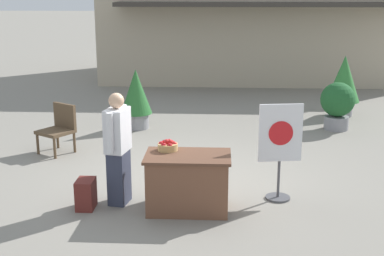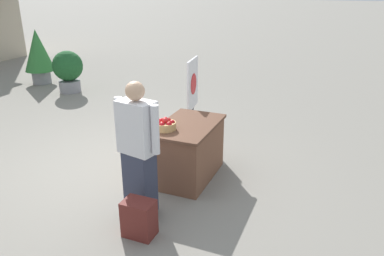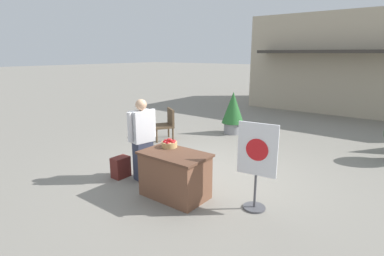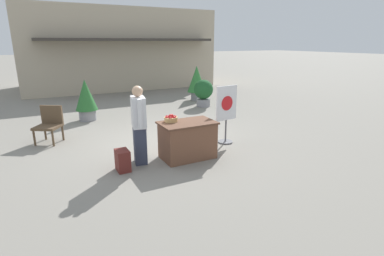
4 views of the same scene
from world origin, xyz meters
The scene contains 9 objects.
ground_plane centered at (0.00, 0.00, 0.00)m, with size 120.00×120.00×0.00m, color gray.
storefront_building centered at (1.72, 10.43, 2.02)m, with size 9.71×5.57×4.05m.
display_table centered at (0.22, -1.17, 0.40)m, with size 1.17×0.73×0.80m.
apple_basket centered at (-0.07, -0.97, 0.86)m, with size 0.28×0.28×0.16m.
person_visitor centered at (-0.77, -0.97, 0.81)m, with size 0.34×0.60×1.60m.
backpack centered at (-1.20, -1.20, 0.21)m, with size 0.24×0.34×0.42m.
poster_board centered at (1.52, -0.71, 0.79)m, with size 0.63×0.36×1.42m.
patio_chair centered at (-2.32, 1.38, 0.49)m, with size 0.76×0.76×0.90m.
potted_plant_far_left centered at (-1.16, 3.17, 0.71)m, with size 0.68×0.68×1.30m.
Camera 3 is at (3.40, -4.79, 2.43)m, focal length 28.00 mm.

